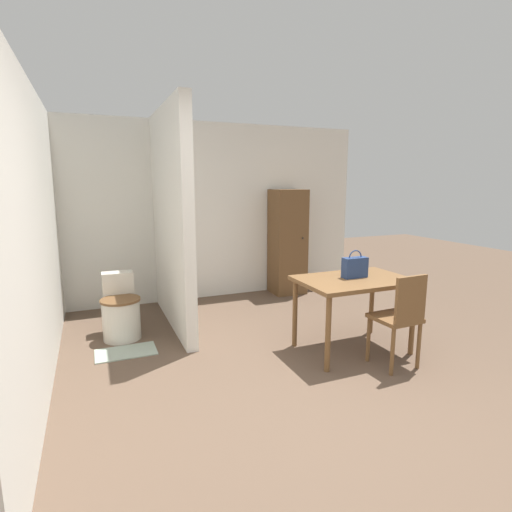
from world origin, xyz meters
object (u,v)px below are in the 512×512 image
at_px(dining_table, 354,287).
at_px(wooden_chair, 400,316).
at_px(handbag, 355,267).
at_px(toilet, 121,312).
at_px(wooden_cabinet, 288,242).

height_order(dining_table, wooden_chair, wooden_chair).
relative_size(dining_table, handbag, 3.93).
relative_size(wooden_chair, toilet, 1.29).
relative_size(dining_table, toilet, 1.59).
xyz_separation_m(dining_table, wooden_chair, (0.15, -0.49, -0.17)).
height_order(wooden_chair, handbag, handbag).
distance_m(dining_table, toilet, 2.48).
bearing_deg(toilet, handbag, -29.47).
height_order(dining_table, wooden_cabinet, wooden_cabinet).
relative_size(dining_table, wooden_cabinet, 0.69).
height_order(toilet, handbag, handbag).
bearing_deg(wooden_cabinet, dining_table, -99.88).
height_order(wooden_chair, toilet, wooden_chair).
bearing_deg(wooden_chair, wooden_cabinet, 82.74).
bearing_deg(wooden_chair, toilet, 140.19).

